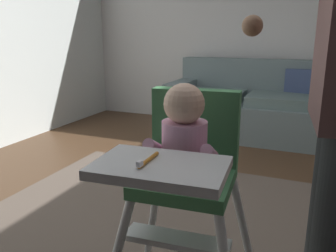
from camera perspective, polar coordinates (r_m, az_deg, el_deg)
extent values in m
cube|color=#4E3522|center=(2.40, 0.12, -15.03)|extent=(5.86, 6.73, 0.10)
cube|color=silver|center=(4.59, 13.29, 16.38)|extent=(5.06, 0.06, 2.59)
cube|color=brown|center=(2.18, -5.68, -16.71)|extent=(2.09, 2.29, 0.01)
cube|color=slate|center=(4.10, 12.57, 1.18)|extent=(1.72, 0.84, 0.40)
cube|color=slate|center=(4.35, 13.69, 7.64)|extent=(1.72, 0.22, 0.46)
cube|color=slate|center=(4.24, 2.50, 6.10)|extent=(0.20, 0.84, 0.20)
cube|color=slate|center=(3.99, 23.75, 4.29)|extent=(0.20, 0.84, 0.20)
cube|color=slate|center=(4.08, 7.66, 4.99)|extent=(0.65, 0.60, 0.11)
cube|color=slate|center=(3.96, 17.76, 4.11)|extent=(0.65, 0.60, 0.11)
cube|color=#3D4C75|center=(4.17, 20.99, 6.37)|extent=(0.35, 0.17, 0.34)
cylinder|color=silver|center=(1.76, -2.46, -14.50)|extent=(0.18, 0.16, 0.58)
cylinder|color=silver|center=(1.68, 12.39, -16.49)|extent=(0.16, 0.18, 0.58)
cube|color=#3F804E|center=(1.37, 2.85, -8.99)|extent=(0.39, 0.39, 0.05)
cube|color=#3F804E|center=(1.45, 4.51, -0.09)|extent=(0.36, 0.10, 0.31)
cube|color=silver|center=(1.05, -1.25, -6.86)|extent=(0.42, 0.29, 0.03)
cube|color=silver|center=(1.38, 1.48, -18.20)|extent=(0.41, 0.13, 0.02)
cylinder|color=#E3A2C6|center=(1.31, 2.69, -3.91)|extent=(0.18, 0.18, 0.22)
sphere|color=beige|center=(1.25, 2.66, 3.66)|extent=(0.15, 0.15, 0.15)
cylinder|color=#E3A2C6|center=(1.30, -2.26, -3.53)|extent=(0.06, 0.15, 0.10)
cylinder|color=#E3A2C6|center=(1.24, 6.88, -4.46)|extent=(0.06, 0.15, 0.10)
cylinder|color=#C67A23|center=(1.06, -3.23, -5.56)|extent=(0.01, 0.13, 0.01)
cube|color=white|center=(1.01, -4.67, -6.19)|extent=(0.01, 0.02, 0.02)
cylinder|color=#2F3335|center=(1.48, 24.64, -15.46)|extent=(0.14, 0.14, 0.86)
cylinder|color=#2F3335|center=(1.38, 25.22, -17.91)|extent=(0.14, 0.14, 0.86)
sphere|color=#997051|center=(1.40, 13.69, 15.72)|extent=(0.08, 0.08, 0.08)
sphere|color=#284CB7|center=(2.86, -0.57, -7.16)|extent=(0.14, 0.14, 0.14)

